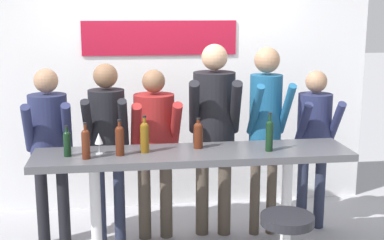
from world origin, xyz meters
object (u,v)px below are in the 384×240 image
Objects in this scene: person_right at (314,133)px; wine_bottle_0 at (120,139)px; wine_bottle_1 at (86,142)px; person_center_right at (266,118)px; tasting_table at (193,168)px; wine_bottle_5 at (67,142)px; person_center at (214,120)px; wine_bottle_3 at (269,134)px; wine_glass_0 at (99,139)px; person_left at (107,133)px; person_center_left at (155,137)px; wine_bottle_4 at (198,134)px; person_far_left at (49,138)px; wine_bottle_2 at (145,136)px.

wine_bottle_0 is at bearing -160.24° from person_right.
person_center_right is at bearing 19.79° from wine_bottle_1.
tasting_table is 10.49× the size of wine_bottle_5.
person_right is 5.39× the size of wine_bottle_1.
person_right is at bearing 8.73° from person_center.
wine_glass_0 is at bearing 176.06° from wine_bottle_3.
person_left is at bearing 101.60° from wine_bottle_0.
person_center_left reaches higher than tasting_table.
wine_glass_0 is at bearing 7.93° from wine_bottle_5.
wine_bottle_4 is at bearing 163.43° from wine_bottle_3.
wine_glass_0 is (-1.41, 0.10, -0.02)m from wine_bottle_3.
person_far_left reaches higher than tasting_table.
wine_bottle_1 is (0.36, -0.61, 0.10)m from person_far_left.
person_center_right is (0.48, -0.06, 0.01)m from person_center.
person_far_left reaches higher than wine_bottle_1.
wine_glass_0 is at bearing 52.37° from wine_bottle_1.
person_center is at bearing -3.59° from person_far_left.
person_center_right is at bearing -169.86° from person_right.
person_center_right is 6.18× the size of wine_bottle_1.
wine_bottle_4 is (0.66, 0.14, -0.01)m from wine_bottle_0.
person_center_left is 1.06m from person_center_right.
wine_bottle_1 is at bearing -173.16° from tasting_table.
person_center_left is at bearing 118.71° from tasting_table.
wine_bottle_1 is at bearing -165.04° from wine_bottle_2.
wine_glass_0 reaches higher than tasting_table.
person_far_left reaches higher than wine_bottle_4.
wine_bottle_0 is at bearing -176.05° from tasting_table.
person_right reaches higher than tasting_table.
wine_bottle_2 reaches higher than wine_glass_0.
person_center is 7.01× the size of wine_bottle_4.
person_center_left is at bearing 46.21° from wine_glass_0.
person_center is 1.31m from wine_bottle_1.
tasting_table is 1.35m from person_far_left.
wine_bottle_0 is 1.70× the size of wine_glass_0.
wine_bottle_3 is at bearing -3.94° from wine_glass_0.
tasting_table is 1.64× the size of person_center_left.
person_center_right is 6.07× the size of wine_bottle_0.
person_left reaches higher than wine_bottle_2.
person_center_right is at bearing -5.49° from person_far_left.
wine_bottle_5 is at bearing 176.14° from wine_bottle_0.
person_center is 1.17× the size of person_right.
person_center reaches higher than person_right.
wine_bottle_2 is (0.47, 0.13, 0.01)m from wine_bottle_1.
wine_bottle_3 is (1.03, -0.10, 0.00)m from wine_bottle_2.
wine_bottle_2 is (0.84, -0.49, 0.11)m from person_far_left.
person_center_left reaches higher than wine_bottle_5.
person_left is at bearing 123.24° from wine_bottle_2.
person_far_left is at bearing 111.83° from wine_bottle_5.
person_center_left is 6.40× the size of wine_bottle_5.
wine_bottle_5 is (-0.63, -0.03, -0.03)m from wine_bottle_2.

